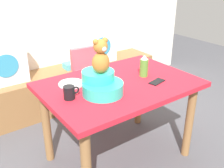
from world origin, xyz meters
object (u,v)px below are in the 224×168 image
Objects in this scene: pillow_floral_right at (99,46)px; ketchup_bottle at (144,66)px; teddy_bear at (101,57)px; dinner_plate_near at (71,84)px; pillow_floral_left at (4,64)px; cell_phone at (157,82)px; highchair at (90,75)px; book_stack at (72,65)px; dining_table at (119,95)px; coffee_mug at (69,92)px; infant_seat_teal at (101,84)px.

ketchup_bottle is at bearing -104.98° from pillow_floral_right.
teddy_bear is 0.39m from dinner_plate_near.
cell_phone is (0.84, -1.32, 0.06)m from pillow_floral_left.
pillow_floral_left is at bearing 151.11° from highchair.
pillow_floral_right is at bearing -3.14° from book_stack.
highchair is 0.81m from ketchup_bottle.
cell_phone reaches higher than dining_table.
ketchup_bottle reaches higher than highchair.
coffee_mug is (-0.70, -0.00, -0.04)m from ketchup_bottle.
ketchup_bottle is at bearing -2.65° from dining_table.
pillow_floral_right reaches higher than dining_table.
coffee_mug is 0.72m from cell_phone.
dining_table is at bearing -30.25° from dinner_plate_near.
dining_table is 1.54× the size of highchair.
teddy_bear reaches higher than ketchup_bottle.
teddy_bear reaches higher than pillow_floral_left.
pillow_floral_left is at bearing 117.19° from dining_table.
infant_seat_teal is at bearing -73.05° from pillow_floral_left.
coffee_mug is at bearing 166.44° from teddy_bear.
dinner_plate_near reaches higher than book_stack.
pillow_floral_left is at bearing -178.45° from book_stack.
pillow_floral_left is 1.29m from infant_seat_teal.
dinner_plate_near is (0.26, -0.96, 0.07)m from pillow_floral_left.
pillow_floral_right is 1.55m from coffee_mug.
infant_seat_teal is at bearing -122.48° from pillow_floral_right.
highchair is 0.77m from dinner_plate_near.
dining_table is at bearing -102.28° from highchair.
dining_table is 0.45m from teddy_bear.
coffee_mug is at bearing -117.78° from book_stack.
dining_table reaches higher than book_stack.
ketchup_bottle reaches higher than coffee_mug.
pillow_floral_left is 1.76× the size of teddy_bear.
highchair reaches higher than book_stack.
coffee_mug is (-1.01, -1.17, 0.11)m from pillow_floral_right.
ketchup_bottle reaches higher than book_stack.
book_stack is 1.41m from teddy_bear.
book_stack is 0.16× the size of dining_table.
dining_table is 4.88× the size of teddy_bear.
highchair is at bearing 96.69° from ketchup_bottle.
highchair reaches higher than dining_table.
highchair is at bearing 64.86° from teddy_bear.
book_stack is at bearing -9.56° from cell_phone.
dinner_plate_near is at bearing 112.68° from infant_seat_teal.
dining_table is 0.40m from dinner_plate_near.
dining_table is (-0.18, -1.17, 0.13)m from book_stack.
infant_seat_teal is at bearing -115.15° from highchair.
dinner_plate_near is at bearing 45.33° from cell_phone.
pillow_floral_left is 0.79m from book_stack.
ketchup_bottle is (0.25, -0.01, 0.20)m from dining_table.
pillow_floral_right is at bearing 75.02° from ketchup_bottle.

